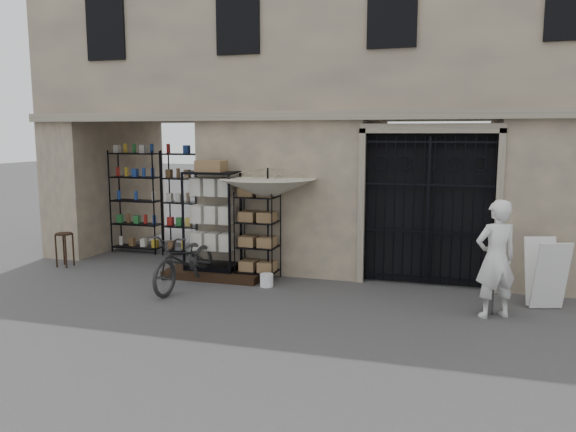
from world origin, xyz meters
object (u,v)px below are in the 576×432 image
(steel_bollard, at_px, (489,286))
(shopkeeper, at_px, (493,317))
(wire_rack, at_px, (258,237))
(bicycle, at_px, (186,288))
(easel_sign, at_px, (546,273))
(market_umbrella, at_px, (268,183))
(display_cabinet, at_px, (212,226))
(white_bucket, at_px, (267,280))
(wooden_stool, at_px, (65,249))

(steel_bollard, bearing_deg, shopkeeper, -65.26)
(wire_rack, height_order, bicycle, wire_rack)
(steel_bollard, height_order, easel_sign, easel_sign)
(market_umbrella, bearing_deg, steel_bollard, -13.51)
(display_cabinet, distance_m, bicycle, 1.44)
(wire_rack, xyz_separation_m, shopkeeper, (4.39, -1.14, -0.87))
(bicycle, relative_size, steel_bollard, 2.24)
(bicycle, xyz_separation_m, easel_sign, (6.34, 0.60, 0.60))
(wire_rack, distance_m, market_umbrella, 1.09)
(wire_rack, relative_size, market_umbrella, 0.66)
(wire_rack, bearing_deg, white_bucket, -37.42)
(bicycle, distance_m, wooden_stool, 3.46)
(market_umbrella, distance_m, wooden_stool, 4.91)
(market_umbrella, xyz_separation_m, white_bucket, (0.12, -0.46, -1.81))
(display_cabinet, distance_m, market_umbrella, 1.49)
(white_bucket, xyz_separation_m, steel_bollard, (3.98, -0.52, 0.34))
(bicycle, distance_m, easel_sign, 6.39)
(market_umbrella, bearing_deg, shopkeeper, -15.23)
(bicycle, relative_size, easel_sign, 1.78)
(display_cabinet, height_order, wooden_stool, display_cabinet)
(display_cabinet, distance_m, white_bucket, 1.67)
(market_umbrella, relative_size, easel_sign, 2.34)
(wooden_stool, distance_m, easel_sign, 9.68)
(market_umbrella, xyz_separation_m, bicycle, (-1.31, -1.00, -1.94))
(display_cabinet, relative_size, shopkeeper, 1.14)
(easel_sign, bearing_deg, bicycle, 167.76)
(display_cabinet, relative_size, market_umbrella, 0.80)
(white_bucket, bearing_deg, market_umbrella, 104.83)
(wooden_stool, bearing_deg, white_bucket, -3.37)
(wooden_stool, bearing_deg, shopkeeper, -6.17)
(market_umbrella, relative_size, wooden_stool, 3.60)
(display_cabinet, height_order, easel_sign, display_cabinet)
(wire_rack, distance_m, white_bucket, 0.94)
(white_bucket, xyz_separation_m, wooden_stool, (-4.78, 0.28, 0.27))
(display_cabinet, bearing_deg, bicycle, -83.81)
(display_cabinet, bearing_deg, wooden_stool, -163.92)
(steel_bollard, xyz_separation_m, easel_sign, (0.92, 0.59, 0.14))
(market_umbrella, height_order, bicycle, market_umbrella)
(shopkeeper, bearing_deg, bicycle, -29.27)
(display_cabinet, xyz_separation_m, wooden_stool, (-3.47, -0.16, -0.65))
(market_umbrella, bearing_deg, display_cabinet, -178.92)
(market_umbrella, bearing_deg, wire_rack, 179.31)
(market_umbrella, height_order, wooden_stool, market_umbrella)
(white_bucket, relative_size, steel_bollard, 0.28)
(market_umbrella, relative_size, shopkeeper, 1.42)
(market_umbrella, height_order, shopkeeper, market_umbrella)
(steel_bollard, distance_m, easel_sign, 1.10)
(wooden_stool, relative_size, steel_bollard, 0.82)
(steel_bollard, distance_m, shopkeeper, 0.49)
(white_bucket, bearing_deg, easel_sign, 0.78)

